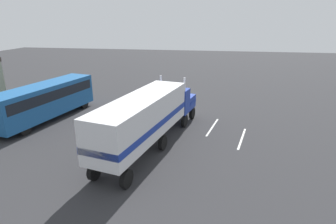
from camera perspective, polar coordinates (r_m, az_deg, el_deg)
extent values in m
plane|color=#2D2D30|center=(27.25, 1.81, -1.08)|extent=(120.00, 120.00, 0.00)
cube|color=silver|center=(25.09, 9.09, -3.08)|extent=(4.34, 1.08, 0.01)
cube|color=silver|center=(23.28, 14.92, -5.28)|extent=(4.34, 1.06, 0.01)
cube|color=#193399|center=(26.56, 2.58, 2.24)|extent=(2.29, 2.83, 1.20)
cube|color=#193399|center=(24.98, 1.36, 2.38)|extent=(1.90, 2.74, 2.20)
cube|color=silver|center=(27.42, 3.24, 2.75)|extent=(0.53, 2.07, 1.08)
cube|color=#193399|center=(26.54, 2.58, 2.36)|extent=(2.30, 2.87, 0.36)
cylinder|color=silver|center=(24.72, -1.47, 3.65)|extent=(0.18, 0.18, 3.40)
cylinder|color=silver|center=(23.96, 3.37, 3.13)|extent=(0.18, 0.18, 3.40)
cube|color=silver|center=(19.28, -5.33, -0.97)|extent=(10.81, 4.78, 2.80)
cube|color=#193399|center=(19.43, -5.29, -2.14)|extent=(10.82, 4.82, 0.44)
cylinder|color=silver|center=(26.19, -0.99, 0.29)|extent=(1.41, 0.90, 0.64)
cylinder|color=black|center=(27.54, 0.60, 0.35)|extent=(1.14, 0.53, 1.10)
cylinder|color=black|center=(26.86, 4.97, -0.20)|extent=(1.14, 0.53, 1.10)
cylinder|color=black|center=(25.53, -1.30, -1.15)|extent=(1.14, 0.53, 1.10)
cylinder|color=black|center=(24.79, 3.38, -1.80)|extent=(1.14, 0.53, 1.10)
cylinder|color=black|center=(21.40, -6.56, -5.31)|extent=(1.14, 0.53, 1.10)
cylinder|color=black|center=(20.52, -1.11, -6.28)|extent=(1.14, 0.53, 1.10)
cylinder|color=black|center=(17.50, -14.90, -11.67)|extent=(1.14, 0.53, 1.10)
cylinder|color=black|center=(16.40, -8.54, -13.41)|extent=(1.14, 0.53, 1.10)
cylinder|color=#2D3347|center=(22.76, -9.15, -4.31)|extent=(0.18, 0.18, 0.82)
cylinder|color=#2D3347|center=(22.65, -9.37, -4.44)|extent=(0.18, 0.18, 0.82)
cylinder|color=gray|center=(22.44, -9.35, -2.73)|extent=(0.34, 0.34, 0.58)
sphere|color=tan|center=(22.30, -9.41, -1.76)|extent=(0.23, 0.23, 0.23)
cube|color=black|center=(22.54, -9.77, -2.58)|extent=(0.29, 0.23, 0.36)
cube|color=#1E5999|center=(28.54, -23.83, 2.32)|extent=(11.29, 4.70, 2.90)
cube|color=black|center=(28.40, -23.98, 3.44)|extent=(10.65, 4.61, 0.90)
cylinder|color=black|center=(32.52, -19.93, 2.00)|extent=(1.04, 0.47, 1.00)
cylinder|color=black|center=(31.12, -16.79, 1.61)|extent=(1.04, 0.47, 1.00)
cylinder|color=black|center=(27.48, -30.45, -2.48)|extent=(1.04, 0.47, 1.00)
cylinder|color=black|center=(25.81, -27.30, -3.23)|extent=(1.04, 0.47, 1.00)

